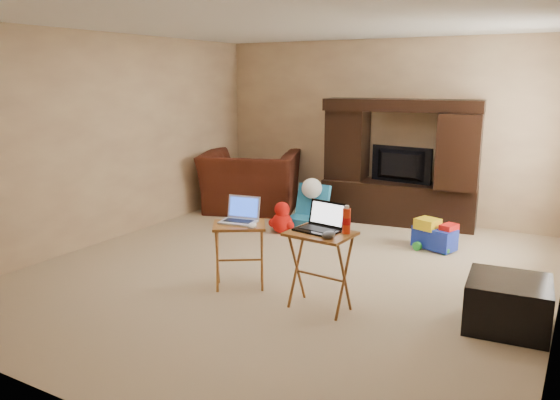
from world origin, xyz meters
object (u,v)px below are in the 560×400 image
Objects in this scene: plush_toy at (282,217)px; mouse_right at (329,235)px; push_toy at (435,234)px; laptop_left at (238,211)px; tray_table_right at (320,271)px; laptop_right at (318,218)px; tray_table_left at (240,256)px; television at (399,165)px; mouse_left at (252,226)px; child_rocker at (307,207)px; entertainment_center at (400,162)px; ottoman at (508,304)px; water_bottle at (347,221)px; recliner at (251,182)px.

mouse_right is (1.59, -2.02, 0.51)m from plush_toy.
laptop_left is (-1.35, -2.08, 0.56)m from push_toy.
plush_toy is at bearing 97.73° from laptop_left.
push_toy is 2.39m from mouse_right.
laptop_right reaches higher than tray_table_right.
plush_toy is at bearing 74.12° from tray_table_left.
television reaches higher than mouse_left.
child_rocker is at bearing 90.35° from laptop_left.
entertainment_center reaches higher than child_rocker.
mouse_left is (0.76, -1.89, 0.45)m from plush_toy.
tray_table_right is 2.11× the size of laptop_left.
television is 3.11m from laptop_right.
ottoman is at bearing -40.50° from push_toy.
entertainment_center is 3.29× the size of tray_table_left.
tray_table_right reaches higher than plush_toy.
child_rocker is 2.33m from mouse_left.
plush_toy is at bearing 132.33° from water_bottle.
entertainment_center is 1.51× the size of recliner.
laptop_right is (0.29, -3.14, -0.03)m from entertainment_center.
tray_table_left reaches higher than ottoman.
mouse_left is 0.91× the size of mouse_right.
mouse_right is (1.01, -0.19, 0.41)m from tray_table_left.
tray_table_left is 1.91× the size of laptop_left.
television reaches higher than push_toy.
ottoman is (1.03, -1.76, 0.02)m from push_toy.
recliner is 3.78× the size of laptop_right.
water_bottle reaches higher than ottoman.
tray_table_right is 1.91× the size of laptop_right.
recliner is 3.78m from water_bottle.
television reaches higher than laptop_left.
mouse_left is (-1.13, -2.18, 0.47)m from push_toy.
recliner is 9.73× the size of mouse_right.
recliner is 2.78× the size of push_toy.
entertainment_center reaches higher than mouse_left.
laptop_left is at bearing 167.85° from mouse_right.
laptop_left is at bearing -108.01° from entertainment_center.
laptop_left is 2.58× the size of mouse_left.
tray_table_right is (0.33, -3.11, -0.47)m from television.
laptop_left is at bearing -73.18° from plush_toy.
child_rocker is at bearing 66.78° from tray_table_left.
mouse_right is 0.66× the size of water_bottle.
plush_toy is at bearing 153.27° from ottoman.
laptop_left is at bearing -172.35° from ottoman.
television is 2.06× the size of plush_toy.
recliner is at bearing -171.48° from push_toy.
water_bottle is at bearing -87.40° from entertainment_center.
television reaches higher than mouse_right.
push_toy is at bearing 24.70° from tray_table_left.
mouse_left is (-0.69, 0.00, 0.31)m from tray_table_right.
recliner reaches higher than ottoman.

